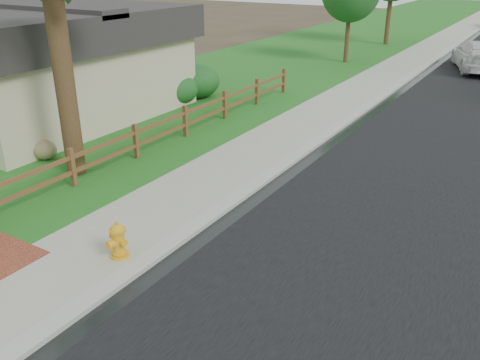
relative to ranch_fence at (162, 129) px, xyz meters
The scene contains 13 objects.
ground 7.37m from the ranch_fence, 60.64° to the right, with size 120.00×120.00×0.00m, color #39301F.
curb 28.88m from the ranch_fence, 82.04° to the left, with size 0.40×90.00×0.12m, color gray.
wet_gutter 28.94m from the ranch_fence, 81.35° to the left, with size 0.50×90.00×0.00m, color black.
sidewalk 28.73m from the ranch_fence, 84.61° to the left, with size 2.20×90.00×0.10m, color gray.
grass_strip 28.62m from the ranch_fence, 88.40° to the left, with size 1.60×90.00×0.06m, color #19581B.
lawn_near 28.94m from the ranch_fence, 98.75° to the left, with size 9.00×90.00×0.04m, color #19581B.
ranch_fence is the anchor object (origin of this frame).
house 7.57m from the ranch_fence, behind, with size 10.60×9.60×4.05m.
fire_hydrant 6.60m from the ranch_fence, 57.96° to the right, with size 0.52×0.42×0.78m.
white_suv 19.49m from the ranch_fence, 70.23° to the left, with size 2.19×5.38×1.56m, color silver.
boulder 3.57m from the ranch_fence, 132.40° to the right, with size 0.92×0.69×0.61m, color olive.
shrub_c 5.35m from the ranch_fence, 122.80° to the left, with size 1.72×1.72×1.24m, color #18431A.
shrub_d 6.43m from the ranch_fence, 116.79° to the left, with size 2.11×2.11×1.44m, color #18431A.
Camera 1 is at (6.40, -5.28, 5.49)m, focal length 38.00 mm.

